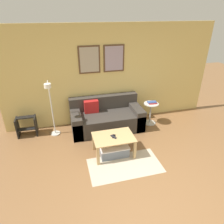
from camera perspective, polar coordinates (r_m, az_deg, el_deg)
ground_plane at (r=3.67m, az=12.35°, el=-23.26°), size 16.00×16.00×0.00m
wall_back at (r=5.28m, az=-0.20°, el=10.52°), size 5.60×0.09×2.55m
area_rug at (r=4.17m, az=3.68°, el=-14.98°), size 1.45×0.77×0.01m
couch at (r=5.20m, az=-1.65°, el=-1.74°), size 1.81×0.87×0.80m
coffee_table at (r=4.24m, az=0.44°, el=-8.00°), size 0.85×0.59×0.44m
storage_bin at (r=4.35m, az=0.57°, el=-10.93°), size 0.62×0.36×0.23m
floor_lamp at (r=4.78m, az=-17.05°, el=1.87°), size 0.23×0.45×1.41m
side_table at (r=5.48m, az=10.95°, el=0.18°), size 0.39×0.39×0.59m
book_stack at (r=5.39m, az=11.38°, el=2.70°), size 0.24×0.17×0.04m
remote_control at (r=4.17m, az=0.42°, el=-7.10°), size 0.11×0.15×0.02m
cell_phone at (r=4.19m, az=0.54°, el=-6.97°), size 0.10×0.15×0.01m
step_stool at (r=5.35m, az=-23.17°, el=-3.62°), size 0.46×0.32×0.48m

